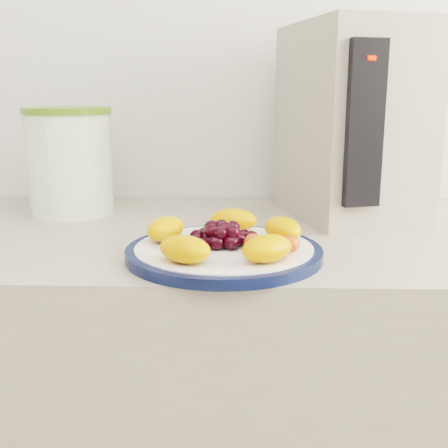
{
  "coord_description": "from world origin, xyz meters",
  "views": [
    {
      "loc": [
        -0.0,
        0.25,
        1.14
      ],
      "look_at": [
        -0.03,
        1.02,
        0.95
      ],
      "focal_mm": 45.0,
      "sensor_mm": 36.0,
      "label": 1
    }
  ],
  "objects": [
    {
      "name": "appliance_panel",
      "position": [
        0.19,
        1.16,
        1.08
      ],
      "size": [
        0.06,
        0.04,
        0.26
      ],
      "primitive_type": "cube",
      "rotation": [
        0.0,
        0.0,
        0.27
      ],
      "color": "black",
      "rests_on": "appliance_body"
    },
    {
      "name": "fruit_plate",
      "position": [
        -0.02,
        1.02,
        0.93
      ],
      "size": [
        0.25,
        0.24,
        0.04
      ],
      "color": "orange",
      "rests_on": "plate_face"
    },
    {
      "name": "wall_back",
      "position": [
        0.0,
        1.51,
        1.3
      ],
      "size": [
        3.5,
        0.02,
        2.6
      ],
      "primitive_type": "cube",
      "color": "silver",
      "rests_on": "floor"
    },
    {
      "name": "canister",
      "position": [
        -0.33,
        1.32,
        1.0
      ],
      "size": [
        0.18,
        0.18,
        0.19
      ],
      "primitive_type": "cylinder",
      "rotation": [
        0.0,
        0.0,
        0.13
      ],
      "color": "#416F20",
      "rests_on": "counter"
    },
    {
      "name": "plate_face",
      "position": [
        -0.03,
        1.02,
        0.91
      ],
      "size": [
        0.26,
        0.26,
        0.02
      ],
      "primitive_type": "cylinder",
      "color": "white",
      "rests_on": "counter"
    },
    {
      "name": "appliance_led",
      "position": [
        0.2,
        1.15,
        1.18
      ],
      "size": [
        0.01,
        0.01,
        0.01
      ],
      "primitive_type": "cube",
      "rotation": [
        0.0,
        0.0,
        0.27
      ],
      "color": "#FF0C05",
      "rests_on": "appliance_panel"
    },
    {
      "name": "plate_rim",
      "position": [
        -0.03,
        1.02,
        0.91
      ],
      "size": [
        0.28,
        0.28,
        0.01
      ],
      "primitive_type": "cylinder",
      "color": "#0B163C",
      "rests_on": "counter"
    },
    {
      "name": "canister_lid",
      "position": [
        -0.33,
        1.32,
        1.1
      ],
      "size": [
        0.19,
        0.19,
        0.01
      ],
      "primitive_type": "cylinder",
      "rotation": [
        0.0,
        0.0,
        0.13
      ],
      "color": "#557526",
      "rests_on": "canister"
    },
    {
      "name": "appliance_body",
      "position": [
        0.2,
        1.31,
        1.08
      ],
      "size": [
        0.27,
        0.33,
        0.35
      ],
      "primitive_type": "cube",
      "rotation": [
        0.0,
        0.0,
        0.27
      ],
      "color": "#A29889",
      "rests_on": "counter"
    }
  ]
}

